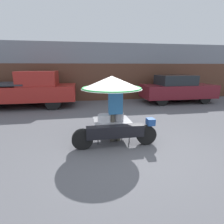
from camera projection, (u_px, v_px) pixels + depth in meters
ground_plane at (128, 149)px, 4.66m from camera, size 36.00×36.00×0.00m
shopfront_building at (98, 72)px, 11.80m from camera, size 28.00×2.06×3.52m
vendor_motorcycle_cart at (112, 93)px, 4.89m from camera, size 2.31×1.73×1.87m
vendor_person at (115, 110)px, 4.92m from camera, size 0.38×0.22×1.68m
parked_car at (177, 89)px, 10.43m from camera, size 4.28×1.76×1.62m
pickup_truck at (25, 90)px, 9.12m from camera, size 5.44×1.91×1.88m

